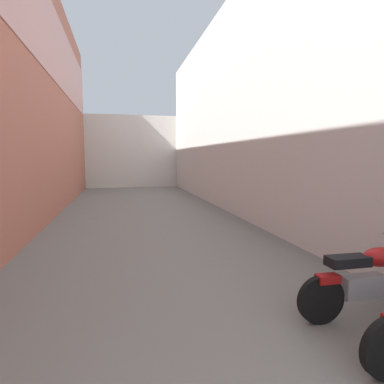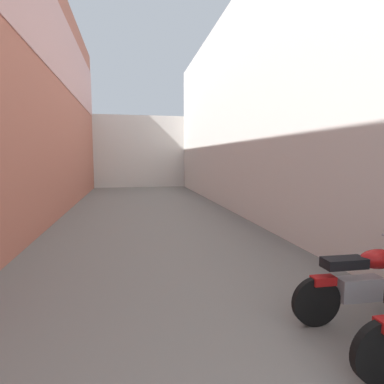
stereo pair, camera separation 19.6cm
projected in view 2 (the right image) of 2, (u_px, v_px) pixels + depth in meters
The scene contains 5 objects.
ground_plane at pixel (158, 234), 8.30m from camera, with size 38.52×38.52×0.00m, color slate.
building_left at pixel (40, 82), 9.12m from camera, with size 0.45×22.52×8.35m.
building_right at pixel (247, 103), 10.46m from camera, with size 0.45×22.52×7.64m.
building_far_end at pixel (139, 152), 21.93m from camera, with size 9.04×2.00×4.81m, color silver.
motorcycle_fourth at pixel (364, 282), 3.82m from camera, with size 1.85×0.58×1.04m.
Camera 2 is at (-0.71, 1.11, 2.02)m, focal length 29.22 mm.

